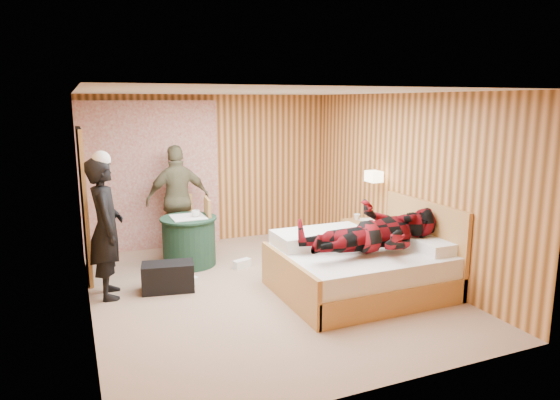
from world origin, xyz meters
name	(u,v)px	position (x,y,z in m)	size (l,w,h in m)	color
floor	(264,289)	(0.00, 0.00, 0.00)	(4.20, 5.00, 0.01)	tan
ceiling	(263,92)	(0.00, 0.00, 2.50)	(4.20, 5.00, 0.01)	silver
wall_back	(210,169)	(0.00, 2.50, 1.25)	(4.20, 0.02, 2.50)	#E09856
wall_left	(83,208)	(-2.10, 0.00, 1.25)	(0.02, 5.00, 2.50)	#E09856
wall_right	(402,184)	(2.10, 0.00, 1.25)	(0.02, 5.00, 2.50)	#E09856
curtain	(151,176)	(-1.00, 2.43, 1.20)	(2.20, 0.08, 2.40)	beige
doorway	(84,204)	(-2.06, 1.40, 1.02)	(0.06, 0.90, 2.05)	black
wall_lamp	(374,176)	(1.92, 0.45, 1.30)	(0.26, 0.24, 0.16)	gold
bed	(362,267)	(1.12, -0.54, 0.32)	(2.04, 1.61, 1.11)	tan
nightstand	(361,239)	(1.88, 0.69, 0.29)	(0.43, 0.58, 0.56)	tan
round_table	(189,241)	(-0.66, 1.35, 0.37)	(0.83, 0.83, 0.73)	#1D3F2C
chair_far	(180,220)	(-0.65, 2.01, 0.54)	(0.47, 0.47, 0.93)	tan
chair_near	(200,226)	(-0.47, 1.40, 0.57)	(0.48, 0.48, 0.98)	tan
duffel_bag	(168,277)	(-1.15, 0.43, 0.18)	(0.65, 0.35, 0.37)	black
sneaker_left	(189,282)	(-0.87, 0.48, 0.05)	(0.24, 0.10, 0.11)	white
sneaker_right	(242,264)	(0.01, 0.91, 0.06)	(0.27, 0.11, 0.12)	white
woman_standing	(106,228)	(-1.85, 0.54, 0.87)	(0.63, 0.42, 1.74)	black
man_at_table	(178,199)	(-0.66, 2.04, 0.86)	(1.01, 0.42, 1.72)	#686445
man_on_bed	(375,220)	(1.15, -0.77, 0.98)	(1.77, 0.67, 0.86)	maroon
book_lower	(363,222)	(1.88, 0.64, 0.57)	(0.17, 0.22, 0.02)	white
book_upper	(363,220)	(1.88, 0.64, 0.59)	(0.16, 0.22, 0.02)	white
cup_nightstand	(357,217)	(1.88, 0.82, 0.61)	(0.10, 0.10, 0.09)	white
cup_table	(196,214)	(-0.56, 1.30, 0.78)	(0.12, 0.12, 0.10)	white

